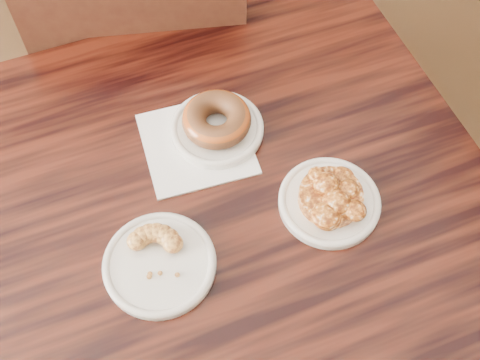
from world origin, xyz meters
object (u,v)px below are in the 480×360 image
object	(u,v)px
cafe_table	(227,296)
glazed_donut	(217,119)
apple_fritter	(331,195)
chair_far	(151,60)
cruller_fragment	(158,259)

from	to	relation	value
cafe_table	glazed_donut	xyz separation A→B (m)	(0.03, 0.15, 0.41)
glazed_donut	apple_fritter	world-z (taller)	glazed_donut
apple_fritter	chair_far	bearing A→B (deg)	106.90
chair_far	apple_fritter	bearing A→B (deg)	115.56
cruller_fragment	apple_fritter	bearing A→B (deg)	6.67
cafe_table	apple_fritter	world-z (taller)	apple_fritter
cruller_fragment	glazed_donut	bearing A→B (deg)	56.34
chair_far	cruller_fragment	distance (m)	0.76
apple_fritter	cruller_fragment	bearing A→B (deg)	-173.33
glazed_donut	cruller_fragment	xyz separation A→B (m)	(-0.14, -0.22, -0.01)
glazed_donut	apple_fritter	distance (m)	0.23
chair_far	cruller_fragment	xyz separation A→B (m)	(-0.08, -0.69, 0.33)
glazed_donut	apple_fritter	xyz separation A→B (m)	(0.14, -0.18, -0.01)
cafe_table	glazed_donut	bearing A→B (deg)	72.76
apple_fritter	cruller_fragment	xyz separation A→B (m)	(-0.28, -0.03, -0.00)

